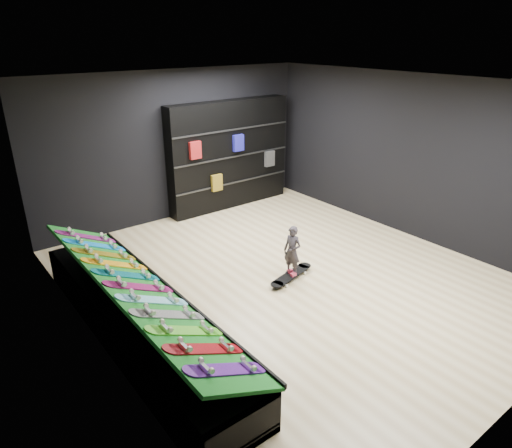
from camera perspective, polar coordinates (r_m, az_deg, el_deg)
floor at (r=7.41m, az=4.03°, el=-6.69°), size 6.00×7.00×0.01m
ceiling at (r=6.48m, az=4.79°, el=17.07°), size 6.00×7.00×0.01m
wall_back at (r=9.57m, az=-9.96°, el=9.58°), size 6.00×0.02×3.00m
wall_left at (r=5.39m, az=-20.10°, el=-2.12°), size 0.02×7.00×3.00m
wall_right at (r=9.01m, az=18.85°, el=7.88°), size 0.02×7.00×3.00m
display_rack at (r=6.11m, az=-14.46°, el=-11.73°), size 0.90×4.50×0.50m
turf_ramp at (r=5.89m, az=-14.45°, el=-7.87°), size 0.92×4.50×0.46m
back_shelving at (r=10.10m, az=-3.39°, el=8.62°), size 2.91×0.34×2.33m
floor_skateboard at (r=7.35m, az=4.44°, el=-6.53°), size 1.00×0.44×0.09m
child at (r=7.21m, az=4.51°, el=-4.54°), size 0.17×0.21×0.49m
display_board_0 at (r=4.48m, az=-3.73°, el=-17.68°), size 0.93×0.22×0.50m
display_board_1 at (r=4.73m, az=-6.43°, el=-15.25°), size 0.93×0.22×0.50m
display_board_2 at (r=5.00m, az=-8.79°, el=-13.04°), size 0.93×0.22×0.50m
display_board_3 at (r=5.28m, az=-10.88°, el=-11.04°), size 0.93×0.22×0.50m
display_board_4 at (r=5.57m, az=-12.72°, el=-9.24°), size 0.93×0.22×0.50m
display_board_5 at (r=5.88m, az=-14.37°, el=-7.61°), size 0.93×0.22×0.50m
display_board_6 at (r=6.19m, az=-15.84°, el=-6.13°), size 0.93×0.22×0.50m
display_board_7 at (r=6.51m, az=-17.15°, el=-4.80°), size 0.93×0.22×0.50m
display_board_8 at (r=6.83m, az=-18.35°, el=-3.59°), size 0.93×0.22×0.50m
display_board_9 at (r=7.16m, az=-19.42°, el=-2.49°), size 0.93×0.22×0.50m
display_board_10 at (r=7.50m, az=-20.41°, el=-1.48°), size 0.93×0.22×0.50m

